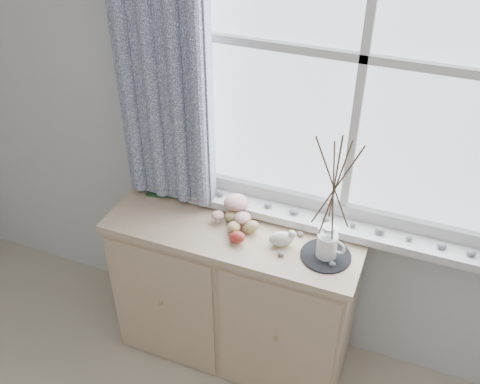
{
  "coord_description": "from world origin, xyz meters",
  "views": [
    {
      "loc": [
        0.58,
        -0.0,
        2.42
      ],
      "look_at": [
        -0.1,
        1.7,
        1.1
      ],
      "focal_mm": 40.0,
      "sensor_mm": 36.0,
      "label": 1
    }
  ],
  "objects_px": {
    "twig_pitcher": "(335,184)",
    "botanical_book": "(171,177)",
    "sideboard": "(234,293)",
    "toadstool_cluster": "(236,208)"
  },
  "relations": [
    {
      "from": "sideboard",
      "to": "botanical_book",
      "type": "distance_m",
      "value": 0.67
    },
    {
      "from": "sideboard",
      "to": "botanical_book",
      "type": "xyz_separation_m",
      "value": [
        -0.38,
        0.12,
        0.54
      ]
    },
    {
      "from": "botanical_book",
      "to": "twig_pitcher",
      "type": "xyz_separation_m",
      "value": [
        0.82,
        -0.15,
        0.27
      ]
    },
    {
      "from": "sideboard",
      "to": "toadstool_cluster",
      "type": "distance_m",
      "value": 0.49
    },
    {
      "from": "twig_pitcher",
      "to": "botanical_book",
      "type": "bearing_deg",
      "value": -173.43
    },
    {
      "from": "sideboard",
      "to": "toadstool_cluster",
      "type": "relative_size",
      "value": 6.31
    },
    {
      "from": "sideboard",
      "to": "twig_pitcher",
      "type": "relative_size",
      "value": 1.81
    },
    {
      "from": "botanical_book",
      "to": "twig_pitcher",
      "type": "distance_m",
      "value": 0.87
    },
    {
      "from": "botanical_book",
      "to": "twig_pitcher",
      "type": "height_order",
      "value": "twig_pitcher"
    },
    {
      "from": "sideboard",
      "to": "twig_pitcher",
      "type": "xyz_separation_m",
      "value": [
        0.44,
        -0.03,
        0.81
      ]
    }
  ]
}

